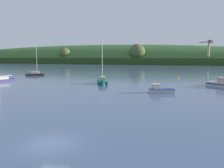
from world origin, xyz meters
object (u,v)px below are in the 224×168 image
at_px(fishing_boat_moored, 159,91).
at_px(mooring_buoy_foreground, 178,78).
at_px(dockside_crane, 208,53).
at_px(sailboat_near_mooring, 37,75).
at_px(sailboat_outer_reach, 102,82).

height_order(fishing_boat_moored, mooring_buoy_foreground, fishing_boat_moored).
relative_size(dockside_crane, mooring_buoy_foreground, 26.68).
xyz_separation_m(sailboat_near_mooring, mooring_buoy_foreground, (49.88, 0.46, -0.34)).
xyz_separation_m(dockside_crane, fishing_boat_moored, (-43.87, -157.23, -9.48)).
xyz_separation_m(sailboat_outer_reach, mooring_buoy_foreground, (20.70, 20.45, -0.40)).
bearing_deg(mooring_buoy_foreground, fishing_boat_moored, -102.39).
xyz_separation_m(dockside_crane, mooring_buoy_foreground, (-36.99, -125.90, -9.85)).
bearing_deg(fishing_boat_moored, mooring_buoy_foreground, -111.23).
distance_m(sailboat_near_mooring, fishing_boat_moored, 52.93).
xyz_separation_m(dockside_crane, sailboat_near_mooring, (-86.87, -126.36, -9.51)).
bearing_deg(mooring_buoy_foreground, sailboat_outer_reach, -135.36).
bearing_deg(sailboat_near_mooring, dockside_crane, 32.14).
height_order(dockside_crane, fishing_boat_moored, dockside_crane).
bearing_deg(mooring_buoy_foreground, dockside_crane, 73.63).
height_order(dockside_crane, sailboat_outer_reach, dockside_crane).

